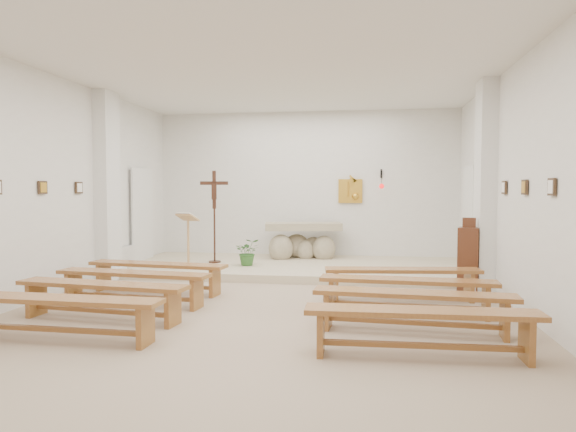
% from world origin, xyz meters
% --- Properties ---
extents(ground, '(7.00, 10.00, 0.00)m').
position_xyz_m(ground, '(0.00, 0.00, 0.00)').
color(ground, tan).
rests_on(ground, ground).
extents(wall_left, '(0.02, 10.00, 3.50)m').
position_xyz_m(wall_left, '(-3.49, 0.00, 1.75)').
color(wall_left, white).
rests_on(wall_left, ground).
extents(wall_right, '(0.02, 10.00, 3.50)m').
position_xyz_m(wall_right, '(3.49, 0.00, 1.75)').
color(wall_right, white).
rests_on(wall_right, ground).
extents(wall_back, '(7.00, 0.02, 3.50)m').
position_xyz_m(wall_back, '(0.00, 4.99, 1.75)').
color(wall_back, white).
rests_on(wall_back, ground).
extents(ceiling, '(7.00, 10.00, 0.02)m').
position_xyz_m(ceiling, '(0.00, 0.00, 3.49)').
color(ceiling, silver).
rests_on(ceiling, wall_back).
extents(sanctuary_platform, '(6.98, 3.00, 0.15)m').
position_xyz_m(sanctuary_platform, '(0.00, 3.50, 0.07)').
color(sanctuary_platform, beige).
rests_on(sanctuary_platform, ground).
extents(pilaster_left, '(0.26, 0.55, 3.50)m').
position_xyz_m(pilaster_left, '(-3.37, 2.00, 1.75)').
color(pilaster_left, white).
rests_on(pilaster_left, ground).
extents(pilaster_right, '(0.26, 0.55, 3.50)m').
position_xyz_m(pilaster_right, '(3.37, 2.00, 1.75)').
color(pilaster_right, white).
rests_on(pilaster_right, ground).
extents(gold_wall_relief, '(0.55, 0.04, 0.55)m').
position_xyz_m(gold_wall_relief, '(1.05, 4.96, 1.65)').
color(gold_wall_relief, gold).
rests_on(gold_wall_relief, wall_back).
extents(sanctuary_lamp, '(0.11, 0.36, 0.44)m').
position_xyz_m(sanctuary_lamp, '(1.75, 4.71, 1.81)').
color(sanctuary_lamp, black).
rests_on(sanctuary_lamp, wall_back).
extents(station_frame_left_mid, '(0.03, 0.20, 0.20)m').
position_xyz_m(station_frame_left_mid, '(-3.47, 0.20, 1.72)').
color(station_frame_left_mid, '#3A2919').
rests_on(station_frame_left_mid, wall_left).
extents(station_frame_left_rear, '(0.03, 0.20, 0.20)m').
position_xyz_m(station_frame_left_rear, '(-3.47, 1.20, 1.72)').
color(station_frame_left_rear, '#3A2919').
rests_on(station_frame_left_rear, wall_left).
extents(station_frame_right_front, '(0.03, 0.20, 0.20)m').
position_xyz_m(station_frame_right_front, '(3.47, -0.80, 1.72)').
color(station_frame_right_front, '#3A2919').
rests_on(station_frame_right_front, wall_right).
extents(station_frame_right_mid, '(0.03, 0.20, 0.20)m').
position_xyz_m(station_frame_right_mid, '(3.47, 0.20, 1.72)').
color(station_frame_right_mid, '#3A2919').
rests_on(station_frame_right_mid, wall_right).
extents(station_frame_right_rear, '(0.03, 0.20, 0.20)m').
position_xyz_m(station_frame_right_rear, '(3.47, 1.20, 1.72)').
color(station_frame_right_rear, '#3A2919').
rests_on(station_frame_right_rear, wall_right).
extents(radiator_left, '(0.10, 0.85, 0.52)m').
position_xyz_m(radiator_left, '(-3.43, 2.70, 0.27)').
color(radiator_left, silver).
rests_on(radiator_left, ground).
extents(radiator_right, '(0.10, 0.85, 0.52)m').
position_xyz_m(radiator_right, '(3.43, 2.70, 0.27)').
color(radiator_right, silver).
rests_on(radiator_right, ground).
extents(altar, '(1.78, 0.94, 0.87)m').
position_xyz_m(altar, '(0.00, 4.40, 0.48)').
color(altar, '#B9AC8D').
rests_on(altar, sanctuary_platform).
extents(lectern, '(0.47, 0.43, 1.10)m').
position_xyz_m(lectern, '(-2.06, 2.69, 0.69)').
color(lectern, tan).
rests_on(lectern, sanctuary_platform).
extents(crucifix_stand, '(0.58, 0.25, 1.93)m').
position_xyz_m(crucifix_stand, '(-1.74, 3.42, 1.27)').
color(crucifix_stand, '#3C2013').
rests_on(crucifix_stand, sanctuary_platform).
extents(potted_plant, '(0.59, 0.55, 0.54)m').
position_xyz_m(potted_plant, '(-0.95, 3.13, 0.42)').
color(potted_plant, '#2F6327').
rests_on(potted_plant, sanctuary_platform).
extents(donation_pedestal, '(0.41, 0.41, 1.22)m').
position_xyz_m(donation_pedestal, '(3.10, 1.87, 0.54)').
color(donation_pedestal, '#4F2A16').
rests_on(donation_pedestal, ground).
extents(bench_left_front, '(2.36, 0.63, 0.49)m').
position_xyz_m(bench_left_front, '(-1.95, 0.93, 0.37)').
color(bench_left_front, olive).
rests_on(bench_left_front, ground).
extents(bench_right_front, '(2.36, 0.63, 0.49)m').
position_xyz_m(bench_right_front, '(1.95, 0.93, 0.37)').
color(bench_right_front, olive).
rests_on(bench_right_front, ground).
extents(bench_left_second, '(2.36, 0.61, 0.49)m').
position_xyz_m(bench_left_second, '(-1.95, 0.03, 0.37)').
color(bench_left_second, olive).
rests_on(bench_left_second, ground).
extents(bench_right_second, '(2.35, 0.51, 0.49)m').
position_xyz_m(bench_right_second, '(1.95, 0.03, 0.37)').
color(bench_right_second, olive).
rests_on(bench_right_second, ground).
extents(bench_left_third, '(2.36, 0.63, 0.49)m').
position_xyz_m(bench_left_third, '(-1.95, -0.87, 0.37)').
color(bench_left_third, olive).
rests_on(bench_left_third, ground).
extents(bench_right_third, '(2.35, 0.55, 0.49)m').
position_xyz_m(bench_right_third, '(1.95, -0.87, 0.37)').
color(bench_right_third, olive).
rests_on(bench_right_third, ground).
extents(bench_left_fourth, '(2.34, 0.44, 0.49)m').
position_xyz_m(bench_left_fourth, '(-1.95, -1.76, 0.37)').
color(bench_left_fourth, olive).
rests_on(bench_left_fourth, ground).
extents(bench_right_fourth, '(2.34, 0.43, 0.49)m').
position_xyz_m(bench_right_fourth, '(1.95, -1.76, 0.37)').
color(bench_right_fourth, olive).
rests_on(bench_right_fourth, ground).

